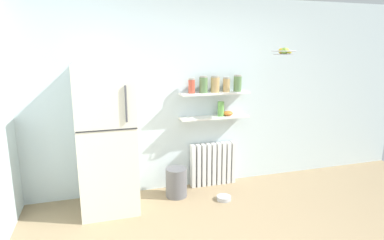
{
  "coord_description": "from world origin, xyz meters",
  "views": [
    {
      "loc": [
        -1.26,
        -2.18,
        1.93
      ],
      "look_at": [
        -0.11,
        1.6,
        1.05
      ],
      "focal_mm": 30.09,
      "sensor_mm": 36.0,
      "label": 1
    }
  ],
  "objects_px": {
    "refrigerator": "(107,138)",
    "storage_jar_0": "(192,86)",
    "storage_jar_4": "(238,83)",
    "vase": "(221,109)",
    "storage_jar_3": "(226,85)",
    "pet_food_bowl": "(224,198)",
    "storage_jar_2": "(215,84)",
    "shelf_bowl": "(228,113)",
    "hanging_fruit_basket": "(284,52)",
    "trash_bin": "(176,182)",
    "radiator": "(213,164)",
    "storage_jar_1": "(203,85)"
  },
  "relations": [
    {
      "from": "storage_jar_3",
      "to": "hanging_fruit_basket",
      "type": "height_order",
      "value": "hanging_fruit_basket"
    },
    {
      "from": "shelf_bowl",
      "to": "hanging_fruit_basket",
      "type": "distance_m",
      "value": 1.1
    },
    {
      "from": "shelf_bowl",
      "to": "trash_bin",
      "type": "xyz_separation_m",
      "value": [
        -0.8,
        -0.19,
        -0.85
      ]
    },
    {
      "from": "storage_jar_3",
      "to": "pet_food_bowl",
      "type": "height_order",
      "value": "storage_jar_3"
    },
    {
      "from": "refrigerator",
      "to": "vase",
      "type": "distance_m",
      "value": 1.59
    },
    {
      "from": "pet_food_bowl",
      "to": "hanging_fruit_basket",
      "type": "xyz_separation_m",
      "value": [
        0.8,
        0.05,
        1.87
      ]
    },
    {
      "from": "storage_jar_3",
      "to": "hanging_fruit_basket",
      "type": "distance_m",
      "value": 0.86
    },
    {
      "from": "refrigerator",
      "to": "vase",
      "type": "bearing_deg",
      "value": 8.8
    },
    {
      "from": "storage_jar_2",
      "to": "trash_bin",
      "type": "distance_m",
      "value": 1.41
    },
    {
      "from": "storage_jar_0",
      "to": "shelf_bowl",
      "type": "xyz_separation_m",
      "value": [
        0.53,
        0.0,
        -0.4
      ]
    },
    {
      "from": "radiator",
      "to": "storage_jar_0",
      "type": "xyz_separation_m",
      "value": [
        -0.33,
        -0.03,
        1.14
      ]
    },
    {
      "from": "storage_jar_4",
      "to": "vase",
      "type": "bearing_deg",
      "value": 180.0
    },
    {
      "from": "refrigerator",
      "to": "storage_jar_0",
      "type": "xyz_separation_m",
      "value": [
        1.13,
        0.24,
        0.56
      ]
    },
    {
      "from": "storage_jar_0",
      "to": "storage_jar_3",
      "type": "height_order",
      "value": "same"
    },
    {
      "from": "trash_bin",
      "to": "hanging_fruit_basket",
      "type": "relative_size",
      "value": 1.26
    },
    {
      "from": "storage_jar_1",
      "to": "pet_food_bowl",
      "type": "relative_size",
      "value": 1.2
    },
    {
      "from": "radiator",
      "to": "shelf_bowl",
      "type": "distance_m",
      "value": 0.76
    },
    {
      "from": "pet_food_bowl",
      "to": "trash_bin",
      "type": "bearing_deg",
      "value": 152.66
    },
    {
      "from": "radiator",
      "to": "shelf_bowl",
      "type": "bearing_deg",
      "value": -8.7
    },
    {
      "from": "storage_jar_0",
      "to": "storage_jar_2",
      "type": "height_order",
      "value": "storage_jar_2"
    },
    {
      "from": "radiator",
      "to": "storage_jar_1",
      "type": "distance_m",
      "value": 1.16
    },
    {
      "from": "storage_jar_1",
      "to": "storage_jar_2",
      "type": "bearing_deg",
      "value": 0.0
    },
    {
      "from": "storage_jar_2",
      "to": "vase",
      "type": "xyz_separation_m",
      "value": [
        0.09,
        0.0,
        -0.34
      ]
    },
    {
      "from": "storage_jar_3",
      "to": "shelf_bowl",
      "type": "height_order",
      "value": "storage_jar_3"
    },
    {
      "from": "vase",
      "to": "trash_bin",
      "type": "relative_size",
      "value": 0.52
    },
    {
      "from": "storage_jar_1",
      "to": "storage_jar_4",
      "type": "bearing_deg",
      "value": 0.0
    },
    {
      "from": "shelf_bowl",
      "to": "trash_bin",
      "type": "relative_size",
      "value": 0.37
    },
    {
      "from": "storage_jar_2",
      "to": "storage_jar_0",
      "type": "bearing_deg",
      "value": 180.0
    },
    {
      "from": "trash_bin",
      "to": "pet_food_bowl",
      "type": "height_order",
      "value": "trash_bin"
    },
    {
      "from": "storage_jar_1",
      "to": "storage_jar_2",
      "type": "height_order",
      "value": "storage_jar_1"
    },
    {
      "from": "trash_bin",
      "to": "storage_jar_1",
      "type": "bearing_deg",
      "value": 23.99
    },
    {
      "from": "storage_jar_3",
      "to": "pet_food_bowl",
      "type": "distance_m",
      "value": 1.52
    },
    {
      "from": "storage_jar_4",
      "to": "hanging_fruit_basket",
      "type": "bearing_deg",
      "value": -45.92
    },
    {
      "from": "storage_jar_0",
      "to": "storage_jar_1",
      "type": "bearing_deg",
      "value": 0.0
    },
    {
      "from": "vase",
      "to": "storage_jar_0",
      "type": "bearing_deg",
      "value": 180.0
    },
    {
      "from": "storage_jar_0",
      "to": "vase",
      "type": "xyz_separation_m",
      "value": [
        0.42,
        0.0,
        -0.33
      ]
    },
    {
      "from": "storage_jar_1",
      "to": "vase",
      "type": "bearing_deg",
      "value": 0.0
    },
    {
      "from": "shelf_bowl",
      "to": "storage_jar_0",
      "type": "bearing_deg",
      "value": 180.0
    },
    {
      "from": "radiator",
      "to": "trash_bin",
      "type": "distance_m",
      "value": 0.65
    },
    {
      "from": "refrigerator",
      "to": "hanging_fruit_basket",
      "type": "distance_m",
      "value": 2.45
    },
    {
      "from": "vase",
      "to": "hanging_fruit_basket",
      "type": "xyz_separation_m",
      "value": [
        0.66,
        -0.44,
        0.78
      ]
    },
    {
      "from": "radiator",
      "to": "hanging_fruit_basket",
      "type": "distance_m",
      "value": 1.82
    },
    {
      "from": "storage_jar_0",
      "to": "storage_jar_3",
      "type": "xyz_separation_m",
      "value": [
        0.5,
        0.0,
        0.0
      ]
    },
    {
      "from": "refrigerator",
      "to": "storage_jar_0",
      "type": "bearing_deg",
      "value": 12.01
    },
    {
      "from": "refrigerator",
      "to": "storage_jar_3",
      "type": "distance_m",
      "value": 1.74
    },
    {
      "from": "storage_jar_0",
      "to": "storage_jar_4",
      "type": "height_order",
      "value": "storage_jar_4"
    },
    {
      "from": "vase",
      "to": "pet_food_bowl",
      "type": "bearing_deg",
      "value": -105.06
    },
    {
      "from": "hanging_fruit_basket",
      "to": "storage_jar_0",
      "type": "bearing_deg",
      "value": 158.07
    },
    {
      "from": "storage_jar_1",
      "to": "hanging_fruit_basket",
      "type": "height_order",
      "value": "hanging_fruit_basket"
    },
    {
      "from": "storage_jar_4",
      "to": "vase",
      "type": "distance_m",
      "value": 0.42
    }
  ]
}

